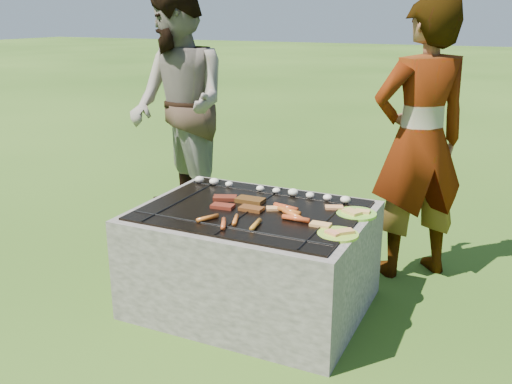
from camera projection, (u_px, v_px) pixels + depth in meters
lawn at (252, 304)px, 3.46m from camera, size 60.00×60.00×0.00m
fire_pit at (252, 262)px, 3.37m from camera, size 1.30×1.00×0.62m
mushrooms at (269, 189)px, 3.57m from camera, size 1.06×0.06×0.04m
pork_slabs at (240, 202)px, 3.35m from camera, size 0.38×0.25×0.02m
sausages at (268, 216)px, 3.11m from camera, size 0.56×0.48×0.03m
bread_on_grate at (310, 214)px, 3.17m from camera, size 0.43×0.38×0.01m
plate_far at (356, 213)px, 3.20m from camera, size 0.25×0.25×0.03m
plate_near at (338, 234)px, 2.91m from camera, size 0.23×0.23×0.03m
cook at (420, 142)px, 3.63m from camera, size 0.78×0.76×1.81m
bystander at (179, 107)px, 4.63m from camera, size 1.17×1.12×1.91m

